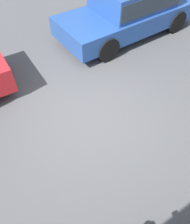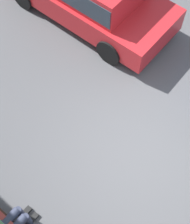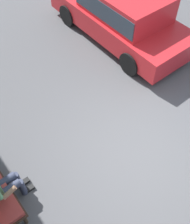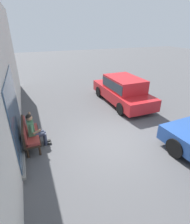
{
  "view_description": "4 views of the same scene",
  "coord_description": "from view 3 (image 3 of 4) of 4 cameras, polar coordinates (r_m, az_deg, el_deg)",
  "views": [
    {
      "loc": [
        1.52,
        2.6,
        3.74
      ],
      "look_at": [
        0.2,
        0.45,
        0.82
      ],
      "focal_mm": 35.0,
      "sensor_mm": 36.0,
      "label": 1
    },
    {
      "loc": [
        -1.01,
        2.6,
        6.46
      ],
      "look_at": [
        1.01,
        0.18,
        0.86
      ],
      "focal_mm": 55.0,
      "sensor_mm": 36.0,
      "label": 2
    },
    {
      "loc": [
        -1.77,
        2.6,
        5.26
      ],
      "look_at": [
        0.89,
        0.51,
        0.95
      ],
      "focal_mm": 45.0,
      "sensor_mm": 36.0,
      "label": 3
    },
    {
      "loc": [
        -4.93,
        2.6,
        3.98
      ],
      "look_at": [
        0.79,
        0.36,
        1.0
      ],
      "focal_mm": 28.0,
      "sensor_mm": 36.0,
      "label": 4
    }
  ],
  "objects": [
    {
      "name": "ground_plane",
      "position": [
        6.13,
        9.03,
        -8.31
      ],
      "size": [
        60.0,
        60.0,
        0.0
      ],
      "primitive_type": "plane",
      "color": "#4C4C4F"
    },
    {
      "name": "parked_car_mid",
      "position": [
        8.32,
        5.41,
        19.56
      ],
      "size": [
        4.52,
        1.88,
        1.54
      ],
      "color": "red",
      "rests_on": "ground_plane"
    }
  ]
}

